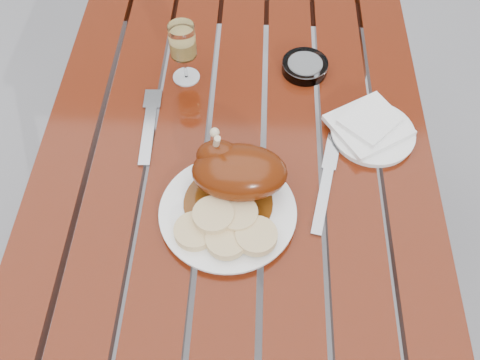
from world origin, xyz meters
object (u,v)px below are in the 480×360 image
Objects in this scene: side_plate at (373,133)px; table at (236,234)px; wine_glass at (184,53)px; ashtray at (305,67)px; dinner_plate at (228,213)px.

table is at bearing -172.88° from side_plate.
side_plate is at bearing 7.12° from table.
wine_glass reaches higher than table.
wine_glass is 0.44m from side_plate.
table is 11.57× the size of ashtray.
table is 6.91× the size of side_plate.
ashtray is at bearing 68.78° from dinner_plate.
dinner_plate reaches higher than side_plate.
ashtray is at bearing 56.39° from table.
side_plate is (0.28, 0.04, 0.38)m from table.
wine_glass is (-0.12, 0.19, 0.45)m from table.
ashtray reaches higher than side_plate.
wine_glass is at bearing -172.92° from ashtray.
wine_glass is at bearing 159.17° from side_plate.
dinner_plate is 0.38m from wine_glass.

